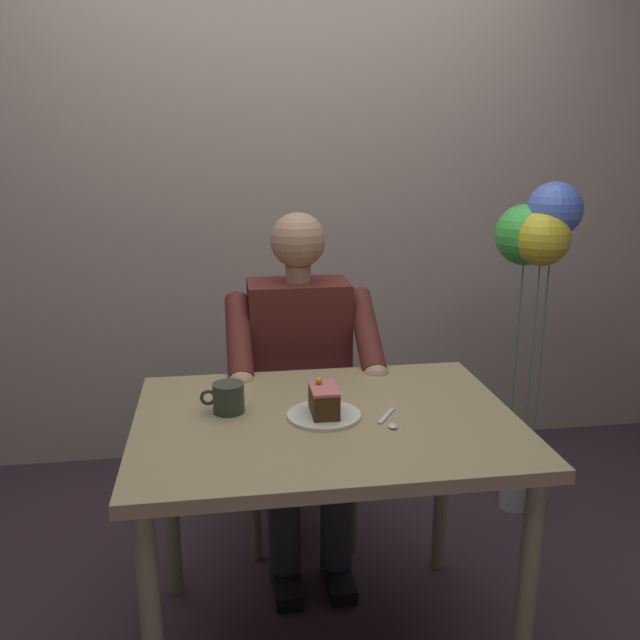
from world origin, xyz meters
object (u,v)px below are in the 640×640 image
at_px(coffee_cup, 228,397).
at_px(chair, 296,404).
at_px(dining_table, 326,447).
at_px(dessert_spoon, 390,421).
at_px(seated_person, 302,383).
at_px(cake_slice, 324,399).
at_px(balloon_display, 536,255).

bearing_deg(coffee_cup, chair, -112.23).
bearing_deg(dining_table, dessert_spoon, 158.45).
bearing_deg(seated_person, coffee_cup, 60.93).
relative_size(seated_person, coffee_cup, 10.09).
relative_size(cake_slice, coffee_cup, 0.99).
distance_m(coffee_cup, balloon_display, 1.35).
distance_m(chair, dessert_spoon, 0.85).
distance_m(seated_person, dessert_spoon, 0.65).
distance_m(chair, balloon_display, 1.08).
relative_size(chair, cake_slice, 7.37).
xyz_separation_m(chair, seated_person, (0.00, 0.17, 0.15)).
distance_m(cake_slice, dessert_spoon, 0.19).
bearing_deg(dessert_spoon, chair, -78.32).
bearing_deg(dessert_spoon, seated_person, -75.20).
distance_m(dining_table, balloon_display, 1.20).
bearing_deg(chair, dining_table, 90.00).
distance_m(seated_person, cake_slice, 0.57).
bearing_deg(cake_slice, seated_person, -90.66).
relative_size(coffee_cup, balloon_display, 0.09).
xyz_separation_m(chair, dessert_spoon, (-0.16, 0.79, 0.26)).
bearing_deg(seated_person, dessert_spoon, 104.80).
xyz_separation_m(cake_slice, dessert_spoon, (-0.17, 0.07, -0.05)).
height_order(seated_person, dessert_spoon, seated_person).
relative_size(seated_person, balloon_display, 0.93).
bearing_deg(coffee_cup, dessert_spoon, 161.87).
bearing_deg(coffee_cup, cake_slice, 164.73).
height_order(cake_slice, balloon_display, balloon_display).
height_order(cake_slice, dessert_spoon, cake_slice).
distance_m(cake_slice, coffee_cup, 0.27).
distance_m(dining_table, chair, 0.75).
distance_m(cake_slice, balloon_display, 1.16).
height_order(dining_table, seated_person, seated_person).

